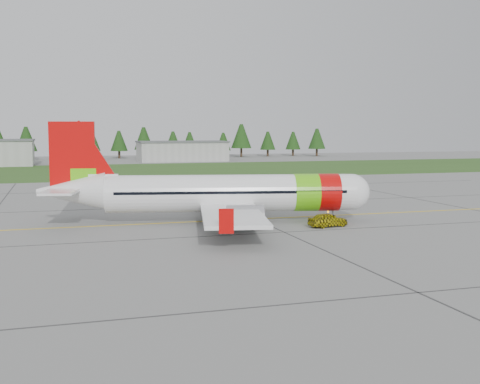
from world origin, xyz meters
name	(u,v)px	position (x,y,z in m)	size (l,w,h in m)	color
ground	(168,238)	(0.00, 0.00, 0.00)	(320.00, 320.00, 0.00)	gray
aircraft	(223,194)	(6.47, 6.94, 2.73)	(30.96, 29.00, 9.47)	white
follow_me_car	(328,206)	(14.85, 1.62, 1.85)	(1.49, 1.26, 3.71)	yellow
grass_strip	(99,171)	(0.00, 82.00, 0.01)	(320.00, 50.00, 0.03)	#30561E
taxi_guideline	(153,223)	(0.00, 8.00, 0.01)	(120.00, 0.25, 0.02)	gold
hangar_east	(182,152)	(25.00, 118.00, 2.60)	(24.00, 12.00, 5.20)	#A8A8A3
treeline	(86,142)	(0.00, 138.00, 5.00)	(160.00, 8.00, 10.00)	#1C3F14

